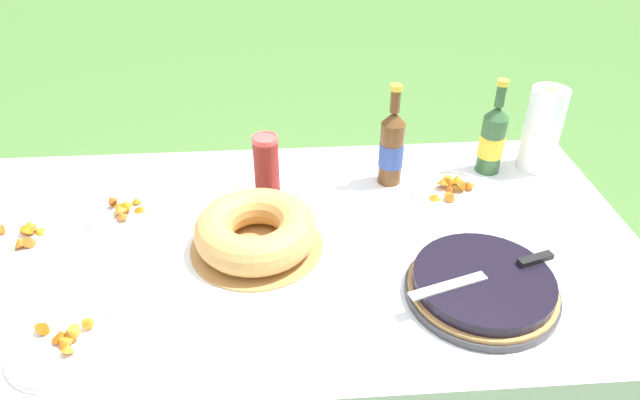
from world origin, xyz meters
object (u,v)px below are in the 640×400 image
object	(u,v)px
cup_stack	(267,166)
cider_bottle_green	(493,139)
snack_plate_left	(453,192)
snack_plate_right	(24,235)
bundt_cake	(256,231)
snack_plate_far	(64,344)
berry_tart	(482,286)
paper_towel_roll	(542,129)
serving_knife	(496,271)
cider_bottle_amber	(392,147)
snack_plate_near	(124,209)

from	to	relation	value
cup_stack	cider_bottle_green	distance (m)	0.69
snack_plate_left	snack_plate_right	distance (m)	1.18
bundt_cake	snack_plate_far	xyz separation A→B (m)	(-0.39, -0.31, -0.04)
berry_tart	paper_towel_roll	distance (m)	0.66
berry_tart	snack_plate_far	xyz separation A→B (m)	(-0.91, -0.09, -0.02)
cup_stack	snack_plate_far	distance (m)	0.70
snack_plate_far	snack_plate_left	bearing A→B (deg)	27.78
berry_tart	serving_knife	bearing A→B (deg)	17.37
cider_bottle_amber	snack_plate_far	world-z (taller)	cider_bottle_amber
snack_plate_near	paper_towel_roll	world-z (taller)	paper_towel_roll
berry_tart	cider_bottle_amber	distance (m)	0.53
cider_bottle_green	snack_plate_left	xyz separation A→B (m)	(-0.14, -0.13, -0.10)
snack_plate_left	berry_tart	bearing A→B (deg)	-96.25
bundt_cake	cider_bottle_amber	size ratio (longest dim) A/B	1.10
cup_stack	cider_bottle_green	bearing A→B (deg)	7.05
bundt_cake	cup_stack	world-z (taller)	cup_stack
snack_plate_left	snack_plate_near	bearing A→B (deg)	-178.67
berry_tart	bundt_cake	size ratio (longest dim) A/B	1.03
cider_bottle_green	bundt_cake	bearing A→B (deg)	-154.97
berry_tart	bundt_cake	world-z (taller)	bundt_cake
cup_stack	cider_bottle_amber	distance (m)	0.37
cup_stack	snack_plate_right	xyz separation A→B (m)	(-0.64, -0.17, -0.08)
serving_knife	paper_towel_roll	bearing A→B (deg)	-137.28
berry_tart	snack_plate_left	size ratio (longest dim) A/B	1.47
snack_plate_left	serving_knife	bearing A→B (deg)	-92.45
cup_stack	snack_plate_near	size ratio (longest dim) A/B	0.88
snack_plate_right	paper_towel_roll	xyz separation A→B (m)	(1.47, 0.26, 0.12)
snack_plate_near	snack_plate_right	size ratio (longest dim) A/B	0.96
cider_bottle_green	snack_plate_far	size ratio (longest dim) A/B	1.28
snack_plate_near	snack_plate_far	distance (m)	0.48
bundt_cake	paper_towel_roll	world-z (taller)	paper_towel_roll
cup_stack	snack_plate_left	size ratio (longest dim) A/B	0.79
serving_knife	paper_towel_roll	world-z (taller)	paper_towel_roll
serving_knife	paper_towel_roll	size ratio (longest dim) A/B	1.39
serving_knife	snack_plate_near	size ratio (longest dim) A/B	1.71
serving_knife	bundt_cake	xyz separation A→B (m)	(-0.55, 0.21, -0.01)
bundt_cake	cider_bottle_green	distance (m)	0.78
cider_bottle_green	serving_knife	bearing A→B (deg)	-106.67
cider_bottle_green	paper_towel_roll	size ratio (longest dim) A/B	1.13
berry_tart	bundt_cake	bearing A→B (deg)	157.62
snack_plate_left	bundt_cake	bearing A→B (deg)	-160.56
cup_stack	paper_towel_roll	xyz separation A→B (m)	(0.83, 0.09, 0.04)
serving_knife	cider_bottle_green	xyz separation A→B (m)	(0.16, 0.54, 0.05)
serving_knife	paper_towel_roll	xyz separation A→B (m)	(0.31, 0.55, 0.07)
paper_towel_roll	cup_stack	bearing A→B (deg)	-173.53
cider_bottle_amber	serving_knife	bearing A→B (deg)	-72.59
cup_stack	snack_plate_left	bearing A→B (deg)	-5.00
snack_plate_near	paper_towel_roll	xyz separation A→B (m)	(1.23, 0.16, 0.12)
bundt_cake	cider_bottle_amber	distance (m)	0.49
cider_bottle_amber	snack_plate_near	world-z (taller)	cider_bottle_amber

